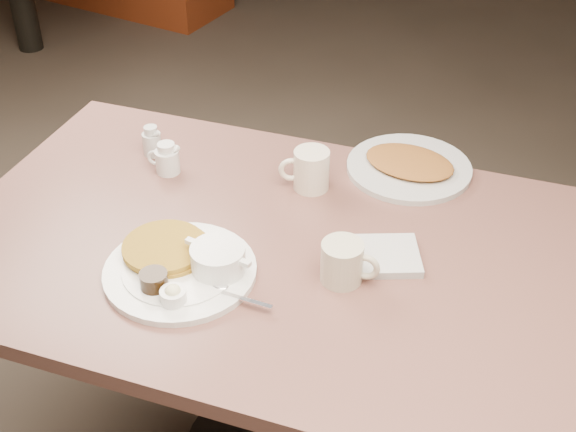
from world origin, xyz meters
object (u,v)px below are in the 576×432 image
(diner_table, at_px, (285,304))
(hash_plate, at_px, (409,166))
(main_plate, at_px, (185,264))
(creamer_left, at_px, (167,159))
(coffee_mug_far, at_px, (310,170))
(coffee_mug_near, at_px, (344,262))
(creamer_right, at_px, (152,142))

(diner_table, height_order, hash_plate, hash_plate)
(main_plate, bearing_deg, creamer_left, 121.70)
(diner_table, xyz_separation_m, coffee_mug_far, (-0.02, 0.24, 0.22))
(main_plate, xyz_separation_m, coffee_mug_far, (0.15, 0.39, 0.03))
(hash_plate, bearing_deg, coffee_mug_far, -144.12)
(creamer_left, xyz_separation_m, hash_plate, (0.56, 0.20, -0.02))
(creamer_left, bearing_deg, coffee_mug_near, -25.37)
(coffee_mug_near, xyz_separation_m, coffee_mug_far, (-0.17, 0.30, 0.00))
(diner_table, distance_m, creamer_left, 0.47)
(main_plate, distance_m, coffee_mug_far, 0.41)
(coffee_mug_far, relative_size, creamer_right, 1.64)
(creamer_right, bearing_deg, coffee_mug_near, -27.47)
(creamer_right, bearing_deg, diner_table, -29.06)
(coffee_mug_far, bearing_deg, coffee_mug_near, -60.65)
(diner_table, height_order, creamer_left, creamer_left)
(main_plate, xyz_separation_m, hash_plate, (0.36, 0.54, -0.01))
(main_plate, height_order, coffee_mug_near, coffee_mug_near)
(diner_table, relative_size, hash_plate, 4.12)
(hash_plate, bearing_deg, coffee_mug_near, -95.40)
(coffee_mug_near, height_order, creamer_right, coffee_mug_near)
(main_plate, bearing_deg, coffee_mug_near, 15.37)
(coffee_mug_near, xyz_separation_m, creamer_left, (-0.52, 0.25, -0.01))
(diner_table, xyz_separation_m, hash_plate, (0.19, 0.39, 0.18))
(main_plate, distance_m, creamer_left, 0.39)
(creamer_left, height_order, creamer_right, same)
(diner_table, distance_m, main_plate, 0.29)
(creamer_left, relative_size, hash_plate, 0.25)
(creamer_left, relative_size, creamer_right, 1.13)
(diner_table, distance_m, creamer_right, 0.55)
(diner_table, relative_size, coffee_mug_far, 11.42)
(diner_table, xyz_separation_m, main_plate, (-0.17, -0.15, 0.19))
(main_plate, distance_m, coffee_mug_near, 0.33)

